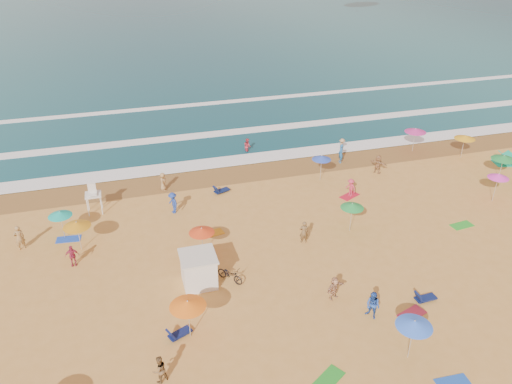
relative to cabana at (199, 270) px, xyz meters
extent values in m
plane|color=gold|center=(5.89, 1.86, -1.00)|extent=(220.00, 220.00, 0.00)
cube|color=#0C4756|center=(5.89, 85.86, -1.00)|extent=(220.00, 140.00, 0.18)
plane|color=olive|center=(5.89, 14.36, -0.99)|extent=(220.00, 220.00, 0.00)
cube|color=white|center=(5.89, 16.86, -0.90)|extent=(200.00, 2.20, 0.05)
cube|color=white|center=(5.89, 23.86, -0.90)|extent=(200.00, 1.60, 0.05)
cube|color=white|center=(5.89, 33.86, -0.90)|extent=(200.00, 1.20, 0.05)
cube|color=white|center=(0.00, 0.00, 0.00)|extent=(2.00, 2.00, 2.00)
cube|color=silver|center=(0.00, 0.00, 1.06)|extent=(2.20, 2.20, 0.12)
imported|color=black|center=(1.90, -0.30, -0.50)|extent=(1.72, 1.89, 1.00)
cone|color=green|center=(11.67, 2.91, 1.14)|extent=(1.67, 1.67, 0.35)
cone|color=orange|center=(-1.30, -4.36, 1.31)|extent=(1.98, 1.98, 0.35)
cone|color=red|center=(0.79, 3.06, 0.89)|extent=(1.72, 1.72, 0.35)
cone|color=#F736CA|center=(24.67, 3.73, 1.30)|extent=(1.62, 1.62, 0.35)
cone|color=#376EF8|center=(9.36, -8.96, 1.34)|extent=(1.86, 1.86, 0.35)
cone|color=green|center=(27.68, 6.75, 1.20)|extent=(2.02, 2.02, 0.35)
cone|color=orange|center=(-7.21, 5.86, 1.05)|extent=(1.85, 1.85, 0.35)
cone|color=#15B09F|center=(-8.39, 7.67, 1.03)|extent=(1.65, 1.65, 0.35)
cone|color=#EEA419|center=(27.48, 11.74, 1.12)|extent=(1.92, 1.92, 0.35)
cone|color=#CD2D8B|center=(23.82, 14.36, 1.20)|extent=(2.05, 2.05, 0.35)
cone|color=blue|center=(12.72, 11.12, 1.14)|extent=(1.65, 1.65, 0.35)
cube|color=#101A51|center=(-1.83, -4.18, -0.83)|extent=(1.42, 1.05, 0.34)
cube|color=#101C51|center=(12.73, -5.32, -0.83)|extent=(1.33, 0.63, 0.34)
cube|color=#0F1B4C|center=(3.92, 11.23, -0.83)|extent=(1.41, 1.00, 0.34)
cube|color=blue|center=(-8.13, 7.40, -0.98)|extent=(1.78, 1.02, 0.03)
cube|color=green|center=(4.86, -9.13, -0.98)|extent=(1.90, 1.63, 0.03)
cube|color=orange|center=(1.86, 5.31, -0.98)|extent=(1.83, 1.17, 0.03)
cube|color=#D83251|center=(11.32, -6.16, -0.98)|extent=(1.88, 1.35, 0.03)
cube|color=red|center=(13.93, 7.71, -0.98)|extent=(1.90, 1.52, 0.03)
cube|color=blue|center=(10.64, -11.06, -0.98)|extent=(1.74, 0.94, 0.03)
cube|color=green|center=(20.04, 1.27, -0.98)|extent=(1.78, 1.04, 0.03)
imported|color=brown|center=(-3.20, -6.95, -0.22)|extent=(0.94, 0.86, 1.56)
imported|color=tan|center=(18.17, 10.99, -0.16)|extent=(1.33, 1.55, 1.68)
imported|color=#D33451|center=(13.98, 7.77, -0.24)|extent=(0.89, 1.13, 1.53)
imported|color=#AD8450|center=(-0.71, 13.02, -0.21)|extent=(0.70, 0.88, 1.57)
imported|color=tan|center=(7.52, -3.59, -0.24)|extent=(1.48, 0.98, 1.53)
imported|color=tan|center=(17.08, 16.23, -0.46)|extent=(0.82, 1.13, 1.58)
imported|color=#B52D50|center=(-7.66, 4.13, -0.24)|extent=(0.90, 0.40, 1.52)
imported|color=brown|center=(7.88, 2.48, -0.15)|extent=(0.66, 0.48, 1.70)
imported|color=#2568AF|center=(15.90, 13.95, -0.10)|extent=(0.48, 0.69, 1.80)
imported|color=#2651B5|center=(8.94, -5.73, -0.13)|extent=(0.99, 1.06, 1.74)
imported|color=#D23443|center=(8.17, 18.76, -0.44)|extent=(0.75, 0.88, 1.62)
imported|color=#223E9E|center=(-0.40, 9.04, -0.13)|extent=(0.97, 1.27, 1.74)
imported|color=#A57F4C|center=(-11.17, 7.05, -0.07)|extent=(0.80, 0.67, 1.86)
camera|label=1|loc=(-3.38, -24.74, 19.05)|focal=35.00mm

